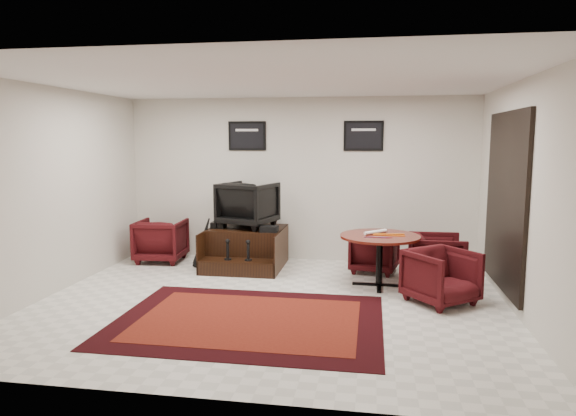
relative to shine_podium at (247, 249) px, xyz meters
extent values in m
plane|color=beige|center=(0.78, -1.85, -0.29)|extent=(6.00, 6.00, 0.00)
cube|color=beige|center=(0.78, 0.65, 1.11)|extent=(6.00, 0.02, 2.80)
cube|color=beige|center=(0.78, -4.35, 1.11)|extent=(6.00, 0.02, 2.80)
cube|color=beige|center=(-2.22, -1.85, 1.11)|extent=(0.02, 5.00, 2.80)
cube|color=beige|center=(3.78, -1.85, 1.11)|extent=(0.02, 5.00, 2.80)
cube|color=white|center=(0.78, -1.85, 2.51)|extent=(6.00, 5.00, 0.02)
cube|color=black|center=(3.75, -1.15, 1.01)|extent=(0.05, 1.90, 2.30)
cube|color=black|center=(3.74, -1.15, 1.01)|extent=(0.02, 1.72, 2.12)
cube|color=black|center=(3.74, -1.15, 1.01)|extent=(0.03, 0.05, 2.12)
cube|color=black|center=(-0.12, 0.63, 1.86)|extent=(0.66, 0.03, 0.50)
cube|color=black|center=(-0.12, 0.61, 1.86)|extent=(0.58, 0.01, 0.42)
cube|color=silver|center=(-0.12, 0.61, 1.96)|extent=(0.40, 0.00, 0.04)
cube|color=black|center=(1.88, 0.63, 1.86)|extent=(0.66, 0.03, 0.50)
cube|color=black|center=(1.88, 0.61, 1.86)|extent=(0.58, 0.01, 0.42)
cube|color=silver|center=(1.88, 0.61, 1.96)|extent=(0.40, 0.00, 0.04)
cube|color=black|center=(0.65, -2.53, -0.29)|extent=(3.08, 2.31, 0.01)
cube|color=#55130C|center=(0.65, -2.53, -0.28)|extent=(2.53, 1.76, 0.01)
cube|color=black|center=(0.00, 0.08, 0.02)|extent=(1.22, 0.91, 0.64)
cube|color=black|center=(0.00, -0.55, -0.18)|extent=(1.22, 0.36, 0.23)
cube|color=black|center=(-0.61, -0.10, 0.02)|extent=(0.02, 1.27, 0.64)
cube|color=black|center=(0.61, -0.10, 0.02)|extent=(0.02, 1.27, 0.64)
cylinder|color=black|center=(-0.16, -0.55, -0.06)|extent=(0.11, 0.11, 0.02)
cylinder|color=black|center=(-0.16, -0.55, 0.07)|extent=(0.04, 0.04, 0.24)
sphere|color=black|center=(-0.16, -0.55, 0.23)|extent=(0.07, 0.07, 0.07)
cylinder|color=black|center=(0.16, -0.55, -0.06)|extent=(0.11, 0.11, 0.02)
cylinder|color=black|center=(0.16, -0.55, 0.07)|extent=(0.04, 0.04, 0.24)
sphere|color=black|center=(0.16, -0.55, 0.23)|extent=(0.07, 0.07, 0.07)
imported|color=black|center=(0.00, 0.13, 0.76)|extent=(1.00, 0.97, 0.84)
cube|color=black|center=(-0.53, -0.02, 0.39)|extent=(0.11, 0.27, 0.10)
cube|color=black|center=(-0.41, -0.01, 0.39)|extent=(0.11, 0.27, 0.10)
cube|color=black|center=(0.44, -0.26, 0.39)|extent=(0.28, 0.20, 0.09)
imported|color=black|center=(-1.54, 0.09, 0.11)|extent=(0.82, 0.78, 0.80)
cylinder|color=#47100A|center=(2.16, -0.83, 0.43)|extent=(1.13, 1.13, 0.04)
cylinder|color=black|center=(2.16, -0.83, 0.08)|extent=(0.09, 0.09, 0.67)
cube|color=black|center=(2.16, -0.83, -0.28)|extent=(0.76, 0.06, 0.03)
cube|color=black|center=(2.16, -0.83, -0.28)|extent=(0.06, 0.76, 0.03)
imported|color=black|center=(2.10, -0.04, 0.06)|extent=(0.81, 0.77, 0.71)
imported|color=black|center=(3.01, -0.43, 0.09)|extent=(0.72, 0.77, 0.77)
imported|color=black|center=(2.93, -1.50, 0.09)|extent=(1.02, 1.01, 0.77)
cylinder|color=white|center=(2.10, -0.72, 0.47)|extent=(0.33, 0.33, 0.05)
cylinder|color=orange|center=(2.29, -0.84, 0.45)|extent=(0.45, 0.02, 0.01)
cylinder|color=orange|center=(2.29, -0.74, 0.45)|extent=(0.45, 0.07, 0.01)
cylinder|color=#4C1933|center=(1.99, -1.01, 0.45)|extent=(0.09, 0.05, 0.01)
cylinder|color=#4C1933|center=(2.05, -1.01, 0.45)|extent=(0.09, 0.05, 0.01)
cylinder|color=#4C1933|center=(2.11, -1.01, 0.45)|extent=(0.09, 0.05, 0.01)
cylinder|color=#4C1933|center=(2.17, -1.01, 0.45)|extent=(0.09, 0.05, 0.01)
cylinder|color=#4C1933|center=(2.23, -1.01, 0.45)|extent=(0.09, 0.05, 0.01)
cylinder|color=#4C1933|center=(2.29, -1.01, 0.45)|extent=(0.09, 0.05, 0.01)
camera|label=1|loc=(2.04, -8.11, 1.80)|focal=32.00mm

